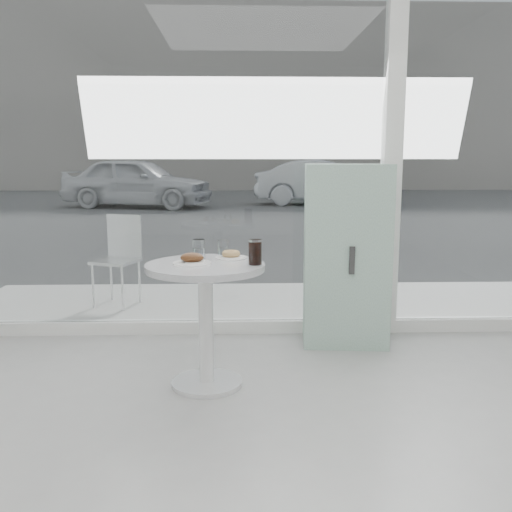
{
  "coord_description": "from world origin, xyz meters",
  "views": [
    {
      "loc": [
        -0.3,
        -1.47,
        1.39
      ],
      "look_at": [
        -0.2,
        1.7,
        0.85
      ],
      "focal_mm": 40.0,
      "sensor_mm": 36.0,
      "label": 1
    }
  ],
  "objects_px": {
    "car_white": "(137,182)",
    "cola_glass": "(255,253)",
    "plate_donut": "(231,256)",
    "car_silver": "(324,182)",
    "plate_fritter": "(193,260)",
    "water_tumbler_a": "(199,251)",
    "patio_chair": "(119,254)",
    "main_table": "(206,299)",
    "water_tumbler_b": "(223,250)",
    "mint_cabinet": "(346,255)"
  },
  "relations": [
    {
      "from": "car_white",
      "to": "cola_glass",
      "type": "relative_size",
      "value": 28.27
    },
    {
      "from": "plate_donut",
      "to": "cola_glass",
      "type": "height_order",
      "value": "cola_glass"
    },
    {
      "from": "car_silver",
      "to": "plate_fritter",
      "type": "height_order",
      "value": "car_silver"
    },
    {
      "from": "plate_fritter",
      "to": "water_tumbler_a",
      "type": "bearing_deg",
      "value": 80.06
    },
    {
      "from": "plate_fritter",
      "to": "cola_glass",
      "type": "height_order",
      "value": "cola_glass"
    },
    {
      "from": "patio_chair",
      "to": "plate_donut",
      "type": "relative_size",
      "value": 4.18
    },
    {
      "from": "patio_chair",
      "to": "cola_glass",
      "type": "relative_size",
      "value": 5.5
    },
    {
      "from": "main_table",
      "to": "cola_glass",
      "type": "xyz_separation_m",
      "value": [
        0.3,
        -0.04,
        0.29
      ]
    },
    {
      "from": "car_silver",
      "to": "cola_glass",
      "type": "xyz_separation_m",
      "value": [
        -2.5,
        -14.01,
        0.16
      ]
    },
    {
      "from": "plate_donut",
      "to": "plate_fritter",
      "type": "bearing_deg",
      "value": -141.7
    },
    {
      "from": "car_white",
      "to": "water_tumbler_b",
      "type": "height_order",
      "value": "car_white"
    },
    {
      "from": "main_table",
      "to": "mint_cabinet",
      "type": "distance_m",
      "value": 1.31
    },
    {
      "from": "patio_chair",
      "to": "plate_donut",
      "type": "height_order",
      "value": "patio_chair"
    },
    {
      "from": "mint_cabinet",
      "to": "water_tumbler_b",
      "type": "height_order",
      "value": "mint_cabinet"
    },
    {
      "from": "patio_chair",
      "to": "water_tumbler_b",
      "type": "distance_m",
      "value": 1.96
    },
    {
      "from": "water_tumbler_a",
      "to": "cola_glass",
      "type": "height_order",
      "value": "cola_glass"
    },
    {
      "from": "main_table",
      "to": "patio_chair",
      "type": "height_order",
      "value": "patio_chair"
    },
    {
      "from": "main_table",
      "to": "cola_glass",
      "type": "distance_m",
      "value": 0.42
    },
    {
      "from": "plate_donut",
      "to": "cola_glass",
      "type": "distance_m",
      "value": 0.26
    },
    {
      "from": "main_table",
      "to": "water_tumbler_b",
      "type": "height_order",
      "value": "water_tumbler_b"
    },
    {
      "from": "water_tumbler_b",
      "to": "cola_glass",
      "type": "distance_m",
      "value": 0.34
    },
    {
      "from": "water_tumbler_b",
      "to": "patio_chair",
      "type": "bearing_deg",
      "value": 121.44
    },
    {
      "from": "water_tumbler_b",
      "to": "cola_glass",
      "type": "height_order",
      "value": "cola_glass"
    },
    {
      "from": "water_tumbler_a",
      "to": "cola_glass",
      "type": "distance_m",
      "value": 0.39
    },
    {
      "from": "car_silver",
      "to": "plate_donut",
      "type": "bearing_deg",
      "value": 175.26
    },
    {
      "from": "main_table",
      "to": "car_silver",
      "type": "distance_m",
      "value": 14.25
    },
    {
      "from": "car_white",
      "to": "car_silver",
      "type": "bearing_deg",
      "value": -67.07
    },
    {
      "from": "car_white",
      "to": "plate_donut",
      "type": "relative_size",
      "value": 21.52
    },
    {
      "from": "patio_chair",
      "to": "car_white",
      "type": "relative_size",
      "value": 0.19
    },
    {
      "from": "water_tumbler_a",
      "to": "plate_fritter",
      "type": "bearing_deg",
      "value": -99.94
    },
    {
      "from": "mint_cabinet",
      "to": "plate_fritter",
      "type": "relative_size",
      "value": 5.91
    },
    {
      "from": "car_white",
      "to": "cola_glass",
      "type": "height_order",
      "value": "car_white"
    },
    {
      "from": "patio_chair",
      "to": "car_white",
      "type": "height_order",
      "value": "car_white"
    },
    {
      "from": "water_tumbler_a",
      "to": "water_tumbler_b",
      "type": "xyz_separation_m",
      "value": [
        0.15,
        0.08,
        -0.01
      ]
    },
    {
      "from": "plate_fritter",
      "to": "cola_glass",
      "type": "distance_m",
      "value": 0.38
    },
    {
      "from": "patio_chair",
      "to": "plate_fritter",
      "type": "bearing_deg",
      "value": -46.73
    },
    {
      "from": "mint_cabinet",
      "to": "car_white",
      "type": "relative_size",
      "value": 0.32
    },
    {
      "from": "plate_donut",
      "to": "patio_chair",
      "type": "bearing_deg",
      "value": 121.75
    },
    {
      "from": "car_white",
      "to": "plate_fritter",
      "type": "relative_size",
      "value": 18.56
    },
    {
      "from": "main_table",
      "to": "patio_chair",
      "type": "relative_size",
      "value": 0.93
    },
    {
      "from": "car_silver",
      "to": "plate_fritter",
      "type": "distance_m",
      "value": 14.28
    },
    {
      "from": "car_white",
      "to": "water_tumbler_a",
      "type": "distance_m",
      "value": 13.3
    },
    {
      "from": "car_silver",
      "to": "water_tumbler_b",
      "type": "height_order",
      "value": "car_silver"
    },
    {
      "from": "water_tumbler_b",
      "to": "cola_glass",
      "type": "xyz_separation_m",
      "value": [
        0.2,
        -0.27,
        0.02
      ]
    },
    {
      "from": "patio_chair",
      "to": "water_tumbler_a",
      "type": "height_order",
      "value": "water_tumbler_a"
    },
    {
      "from": "plate_fritter",
      "to": "water_tumbler_a",
      "type": "distance_m",
      "value": 0.16
    },
    {
      "from": "plate_fritter",
      "to": "plate_donut",
      "type": "bearing_deg",
      "value": 38.3
    },
    {
      "from": "water_tumbler_a",
      "to": "water_tumbler_b",
      "type": "height_order",
      "value": "water_tumbler_a"
    },
    {
      "from": "mint_cabinet",
      "to": "water_tumbler_a",
      "type": "bearing_deg",
      "value": -142.54
    },
    {
      "from": "main_table",
      "to": "water_tumbler_a",
      "type": "height_order",
      "value": "water_tumbler_a"
    }
  ]
}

